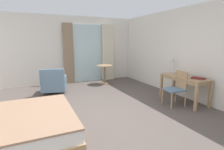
{
  "coord_description": "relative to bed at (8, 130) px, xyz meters",
  "views": [
    {
      "loc": [
        -1.32,
        -3.45,
        1.66
      ],
      "look_at": [
        0.46,
        0.34,
        0.85
      ],
      "focal_mm": 28.12,
      "sensor_mm": 36.0,
      "label": 1
    }
  ],
  "objects": [
    {
      "name": "desk_chair",
      "position": [
        3.82,
        0.24,
        0.23
      ],
      "size": [
        0.5,
        0.44,
        0.9
      ],
      "color": "slate",
      "rests_on": "ground"
    },
    {
      "name": "ground",
      "position": [
        1.73,
        0.42,
        -0.31
      ],
      "size": [
        6.23,
        7.81,
        0.1
      ],
      "primitive_type": "cube",
      "color": "#564C47"
    },
    {
      "name": "balcony_glass_door",
      "position": [
        2.64,
        3.98,
        0.89
      ],
      "size": [
        1.24,
        0.02,
        2.32
      ],
      "primitive_type": "cube",
      "color": "silver",
      "rests_on": "ground"
    },
    {
      "name": "curtain_panel_right",
      "position": [
        3.48,
        3.88,
        0.91
      ],
      "size": [
        0.53,
        0.1,
        2.34
      ],
      "primitive_type": "cube",
      "color": "beige",
      "rests_on": "ground"
    },
    {
      "name": "wall_right",
      "position": [
        4.59,
        0.42,
        1.05
      ],
      "size": [
        0.12,
        7.41,
        2.63
      ],
      "primitive_type": "cube",
      "color": "silver",
      "rests_on": "ground"
    },
    {
      "name": "desk_lamp",
      "position": [
        4.32,
        0.96,
        0.78
      ],
      "size": [
        0.22,
        0.29,
        0.45
      ],
      "color": "#B7B2A8",
      "rests_on": "writing_desk"
    },
    {
      "name": "closed_book",
      "position": [
        4.24,
        -0.03,
        0.47
      ],
      "size": [
        0.31,
        0.35,
        0.04
      ],
      "primitive_type": "cube",
      "rotation": [
        0.0,
        0.0,
        0.37
      ],
      "color": "maroon",
      "rests_on": "writing_desk"
    },
    {
      "name": "writing_desk",
      "position": [
        4.18,
        0.35,
        0.36
      ],
      "size": [
        0.56,
        1.3,
        0.72
      ],
      "color": "tan",
      "rests_on": "ground"
    },
    {
      "name": "wall_back",
      "position": [
        1.73,
        4.06,
        1.05
      ],
      "size": [
        5.83,
        0.12,
        2.63
      ],
      "primitive_type": "cube",
      "color": "silver",
      "rests_on": "ground"
    },
    {
      "name": "curtain_panel_left",
      "position": [
        1.8,
        3.88,
        0.91
      ],
      "size": [
        0.37,
        0.1,
        2.34
      ],
      "primitive_type": "cube",
      "color": "#897056",
      "rests_on": "ground"
    },
    {
      "name": "round_cafe_table",
      "position": [
        3.02,
        3.2,
        0.27
      ],
      "size": [
        0.61,
        0.61,
        0.74
      ],
      "color": "tan",
      "rests_on": "ground"
    },
    {
      "name": "bed",
      "position": [
        0.0,
        0.0,
        0.0
      ],
      "size": [
        1.99,
        1.8,
        1.02
      ],
      "color": "tan",
      "rests_on": "ground"
    },
    {
      "name": "armchair_by_window",
      "position": [
        1.05,
        2.71,
        0.07
      ],
      "size": [
        0.88,
        0.86,
        0.83
      ],
      "color": "slate",
      "rests_on": "ground"
    }
  ]
}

